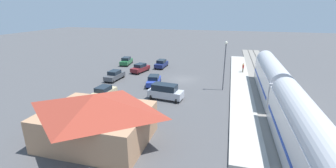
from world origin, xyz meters
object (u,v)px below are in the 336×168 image
(sedan_navy, at_px, (161,64))
(suv_silver, at_px, (165,92))
(sedan_charcoal, at_px, (115,75))
(light_pole_near_platform, at_px, (225,60))
(sedan_maroon, at_px, (140,68))
(station_building, at_px, (96,117))
(sedan_blue, at_px, (154,80))
(pedestrian_on_platform, at_px, (243,67))
(pedestrian_waiting_far, at_px, (243,67))
(sedan_tan, at_px, (104,92))
(sedan_green, at_px, (126,61))

(sedan_navy, height_order, suv_silver, suv_silver)
(sedan_charcoal, distance_m, light_pole_near_platform, 19.48)
(sedan_maroon, distance_m, suv_silver, 15.53)
(sedan_maroon, bearing_deg, sedan_navy, -123.24)
(sedan_charcoal, bearing_deg, station_building, 112.88)
(sedan_navy, relative_size, light_pole_near_platform, 0.59)
(sedan_blue, bearing_deg, pedestrian_on_platform, -142.30)
(pedestrian_waiting_far, height_order, sedan_charcoal, pedestrian_waiting_far)
(pedestrian_waiting_far, bearing_deg, sedan_blue, 39.47)
(station_building, bearing_deg, sedan_charcoal, -67.12)
(pedestrian_waiting_far, distance_m, sedan_charcoal, 25.09)
(light_pole_near_platform, bearing_deg, sedan_maroon, -22.10)
(suv_silver, distance_m, sedan_tan, 8.90)
(station_building, xyz_separation_m, sedan_tan, (5.26, -10.21, -1.64))
(sedan_charcoal, height_order, sedan_tan, same)
(pedestrian_waiting_far, height_order, sedan_navy, pedestrian_waiting_far)
(sedan_tan, height_order, light_pole_near_platform, light_pole_near_platform)
(station_building, relative_size, sedan_charcoal, 2.28)
(sedan_tan, bearing_deg, sedan_blue, -125.38)
(sedan_green, bearing_deg, pedestrian_on_platform, 177.32)
(pedestrian_waiting_far, xyz_separation_m, suv_silver, (11.23, 17.58, -0.13))
(sedan_green, bearing_deg, station_building, 109.79)
(sedan_blue, bearing_deg, sedan_tan, 54.62)
(sedan_blue, bearing_deg, sedan_green, -49.46)
(sedan_charcoal, height_order, sedan_green, same)
(station_building, xyz_separation_m, pedestrian_on_platform, (-14.63, -28.88, -1.24))
(sedan_navy, xyz_separation_m, sedan_blue, (-2.22, 12.03, 0.00))
(sedan_navy, bearing_deg, sedan_blue, 100.47)
(sedan_maroon, height_order, sedan_blue, same)
(station_building, bearing_deg, sedan_green, -70.21)
(pedestrian_waiting_far, bearing_deg, sedan_green, -0.93)
(sedan_green, bearing_deg, light_pole_near_platform, 151.55)
(station_building, bearing_deg, sedan_blue, -89.74)
(sedan_charcoal, bearing_deg, sedan_navy, -117.07)
(pedestrian_waiting_far, height_order, light_pole_near_platform, light_pole_near_platform)
(station_building, relative_size, light_pole_near_platform, 1.38)
(sedan_blue, relative_size, light_pole_near_platform, 0.62)
(sedan_green, bearing_deg, suv_silver, 128.40)
(pedestrian_on_platform, relative_size, sedan_navy, 0.38)
(sedan_maroon, distance_m, sedan_green, 7.54)
(pedestrian_waiting_far, relative_size, suv_silver, 0.34)
(pedestrian_waiting_far, relative_size, sedan_tan, 0.37)
(pedestrian_waiting_far, bearing_deg, sedan_tan, 44.29)
(sedan_charcoal, bearing_deg, pedestrian_on_platform, -155.54)
(light_pole_near_platform, bearing_deg, sedan_tan, 25.71)
(sedan_tan, relative_size, light_pole_near_platform, 0.60)
(sedan_blue, height_order, sedan_tan, same)
(suv_silver, height_order, light_pole_near_platform, light_pole_near_platform)
(pedestrian_on_platform, height_order, sedan_maroon, pedestrian_on_platform)
(station_building, bearing_deg, pedestrian_waiting_far, -116.33)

